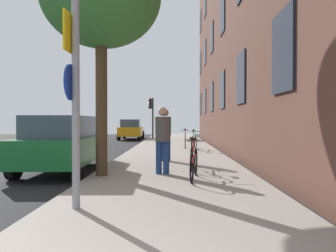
# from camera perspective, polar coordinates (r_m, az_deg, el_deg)

# --- Properties ---
(ground_plane) EXTENTS (41.80, 41.80, 0.00)m
(ground_plane) POSITION_cam_1_polar(r_m,az_deg,el_deg) (16.06, -11.66, -4.46)
(ground_plane) COLOR #332D28
(road_asphalt) EXTENTS (7.00, 38.00, 0.01)m
(road_asphalt) POSITION_cam_1_polar(r_m,az_deg,el_deg) (16.65, -18.75, -4.29)
(road_asphalt) COLOR #232326
(road_asphalt) RESTS_ON ground
(sidewalk) EXTENTS (4.20, 38.00, 0.12)m
(sidewalk) POSITION_cam_1_polar(r_m,az_deg,el_deg) (15.67, 0.96, -4.36)
(sidewalk) COLOR #9E9389
(sidewalk) RESTS_ON ground
(sign_post) EXTENTS (0.16, 0.60, 3.44)m
(sign_post) POSITION_cam_1_polar(r_m,az_deg,el_deg) (5.17, -16.44, 6.92)
(sign_post) COLOR gray
(sign_post) RESTS_ON sidewalk
(traffic_light) EXTENTS (0.43, 0.24, 3.21)m
(traffic_light) POSITION_cam_1_polar(r_m,az_deg,el_deg) (25.17, -2.98, 2.77)
(traffic_light) COLOR black
(traffic_light) RESTS_ON sidewalk
(bicycle_0) EXTENTS (0.44, 1.77, 0.98)m
(bicycle_0) POSITION_cam_1_polar(r_m,az_deg,el_deg) (7.54, 4.66, -6.58)
(bicycle_0) COLOR black
(bicycle_0) RESTS_ON sidewalk
(bicycle_1) EXTENTS (0.42, 1.57, 0.91)m
(bicycle_1) POSITION_cam_1_polar(r_m,az_deg,el_deg) (9.08, 4.27, -5.50)
(bicycle_1) COLOR black
(bicycle_1) RESTS_ON sidewalk
(bicycle_2) EXTENTS (0.51, 1.72, 0.98)m
(bicycle_2) POSITION_cam_1_polar(r_m,az_deg,el_deg) (15.00, 4.68, -2.90)
(bicycle_2) COLOR black
(bicycle_2) RESTS_ON sidewalk
(bicycle_3) EXTENTS (0.42, 1.76, 0.99)m
(bicycle_3) POSITION_cam_1_polar(r_m,az_deg,el_deg) (16.38, 3.10, -2.56)
(bicycle_3) COLOR black
(bicycle_3) RESTS_ON sidewalk
(pedestrian_0) EXTENTS (0.55, 0.55, 1.73)m
(pedestrian_0) POSITION_cam_1_polar(r_m,az_deg,el_deg) (8.18, -1.00, -1.76)
(pedestrian_0) COLOR navy
(pedestrian_0) RESTS_ON sidewalk
(pedestrian_1) EXTENTS (0.43, 0.43, 1.77)m
(pedestrian_1) POSITION_cam_1_polar(r_m,az_deg,el_deg) (10.91, -0.49, -0.97)
(pedestrian_1) COLOR navy
(pedestrian_1) RESTS_ON sidewalk
(car_0) EXTENTS (1.89, 4.28, 1.62)m
(car_0) POSITION_cam_1_polar(r_m,az_deg,el_deg) (9.73, -18.22, -2.95)
(car_0) COLOR #19662D
(car_0) RESTS_ON road_asphalt
(car_1) EXTENTS (1.94, 4.41, 1.62)m
(car_1) POSITION_cam_1_polar(r_m,az_deg,el_deg) (26.01, -6.60, -0.58)
(car_1) COLOR orange
(car_1) RESTS_ON road_asphalt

